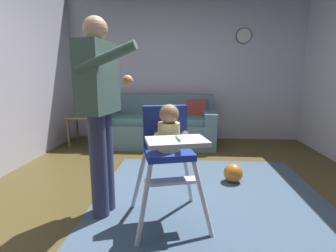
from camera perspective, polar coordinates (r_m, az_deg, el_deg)
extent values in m
cube|color=#504320|center=(2.52, 2.81, -18.06)|extent=(5.87, 6.86, 0.10)
cube|color=silver|center=(4.87, 3.61, 13.34)|extent=(5.07, 0.06, 2.75)
cube|color=#435A72|center=(2.41, 9.94, -18.33)|extent=(2.23, 2.80, 0.01)
cube|color=slate|center=(4.42, -1.96, -1.74)|extent=(1.87, 0.84, 0.40)
cube|color=slate|center=(4.67, -1.58, 4.31)|extent=(1.87, 0.22, 0.46)
cube|color=slate|center=(4.53, -12.67, 2.17)|extent=(0.20, 0.84, 0.20)
cube|color=slate|center=(4.36, 9.12, 1.96)|extent=(0.20, 0.84, 0.20)
cube|color=slate|center=(4.38, -7.21, 1.46)|extent=(0.72, 0.60, 0.11)
cube|color=slate|center=(4.30, 3.22, 1.35)|extent=(0.72, 0.60, 0.11)
cube|color=#B24238|center=(4.53, 6.28, 3.65)|extent=(0.35, 0.13, 0.34)
cylinder|color=white|center=(1.91, -5.39, -17.01)|extent=(0.13, 0.19, 0.57)
cylinder|color=white|center=(2.00, 7.80, -15.80)|extent=(0.19, 0.13, 0.57)
cylinder|color=white|center=(2.31, -6.48, -11.91)|extent=(0.19, 0.13, 0.57)
cylinder|color=white|center=(2.38, 4.36, -11.17)|extent=(0.13, 0.19, 0.57)
cube|color=#203598|center=(2.03, 0.08, -5.97)|extent=(0.44, 0.44, 0.05)
cube|color=#203598|center=(2.12, -0.69, 0.14)|extent=(0.37, 0.16, 0.33)
cube|color=white|center=(1.71, 1.94, -3.47)|extent=(0.45, 0.35, 0.03)
cube|color=white|center=(1.99, 0.68, -12.23)|extent=(0.41, 0.20, 0.02)
cylinder|color=#E4C981|center=(1.97, 0.19, -2.38)|extent=(0.21, 0.21, 0.22)
sphere|color=#997051|center=(1.93, 0.25, 2.69)|extent=(0.15, 0.15, 0.15)
cylinder|color=#E4C981|center=(1.91, -2.67, -2.47)|extent=(0.08, 0.15, 0.10)
cylinder|color=#E4C981|center=(1.95, 3.44, -2.20)|extent=(0.08, 0.15, 0.10)
cylinder|color=#38A366|center=(1.70, 2.16, -2.77)|extent=(0.04, 0.13, 0.01)
cube|color=white|center=(1.65, 2.52, -2.98)|extent=(0.02, 0.03, 0.02)
cylinder|color=#3D3E64|center=(2.22, -15.18, -8.77)|extent=(0.14, 0.14, 0.88)
cylinder|color=#3D3E64|center=(2.32, -13.76, -7.83)|extent=(0.14, 0.14, 0.88)
cube|color=#49665E|center=(2.15, -15.39, 10.27)|extent=(0.26, 0.43, 0.57)
sphere|color=tan|center=(2.18, -15.92, 20.14)|extent=(0.19, 0.19, 0.19)
cylinder|color=#49665E|center=(1.91, -13.71, 14.60)|extent=(0.48, 0.15, 0.23)
sphere|color=tan|center=(1.84, -9.03, 9.94)|extent=(0.08, 0.08, 0.08)
cylinder|color=#49665E|center=(2.36, -12.56, 10.43)|extent=(0.07, 0.07, 0.51)
sphere|color=orange|center=(3.02, 14.32, -10.12)|extent=(0.21, 0.21, 0.21)
cube|color=brown|center=(4.49, -18.65, 1.90)|extent=(0.40, 0.40, 0.02)
cylinder|color=brown|center=(4.45, -21.30, -1.76)|extent=(0.04, 0.04, 0.50)
cylinder|color=brown|center=(4.31, -17.21, -1.88)|extent=(0.04, 0.04, 0.50)
cylinder|color=brown|center=(4.75, -19.58, -0.87)|extent=(0.04, 0.04, 0.50)
cylinder|color=brown|center=(4.63, -15.71, -0.94)|extent=(0.04, 0.04, 0.50)
cylinder|color=gold|center=(4.47, -18.37, 2.66)|extent=(0.07, 0.07, 0.10)
cylinder|color=white|center=(4.97, 16.52, 18.73)|extent=(0.25, 0.03, 0.25)
cylinder|color=black|center=(4.99, 16.48, 18.70)|extent=(0.27, 0.02, 0.27)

